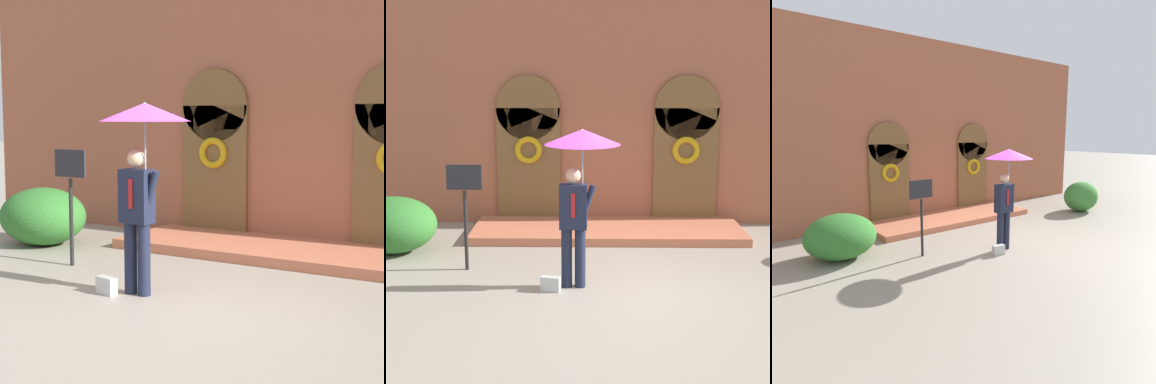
{
  "view_description": "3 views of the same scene",
  "coord_description": "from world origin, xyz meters",
  "views": [
    {
      "loc": [
        3.94,
        -6.29,
        2.19
      ],
      "look_at": [
        -0.43,
        1.11,
        1.18
      ],
      "focal_mm": 60.0,
      "sensor_mm": 36.0,
      "label": 1
    },
    {
      "loc": [
        -0.36,
        -9.07,
        3.28
      ],
      "look_at": [
        -0.55,
        1.59,
        1.14
      ],
      "focal_mm": 60.0,
      "sensor_mm": 36.0,
      "label": 2
    },
    {
      "loc": [
        -6.08,
        -5.52,
        2.71
      ],
      "look_at": [
        -0.4,
        1.81,
        1.12
      ],
      "focal_mm": 32.0,
      "sensor_mm": 36.0,
      "label": 3
    }
  ],
  "objects": [
    {
      "name": "sign_post",
      "position": [
        -2.34,
        0.84,
        1.16
      ],
      "size": [
        0.56,
        0.06,
        1.72
      ],
      "color": "black",
      "rests_on": "ground"
    },
    {
      "name": "handbag",
      "position": [
        -0.92,
        -0.14,
        0.11
      ],
      "size": [
        0.3,
        0.17,
        0.22
      ],
      "primitive_type": "cube",
      "rotation": [
        0.0,
        0.0,
        -0.2
      ],
      "color": "#B7B7B2",
      "rests_on": "ground"
    },
    {
      "name": "shrub_right",
      "position": [
        4.44,
        1.33,
        0.52
      ],
      "size": [
        1.3,
        1.08,
        1.04
      ],
      "primitive_type": "ellipsoid",
      "color": "#387A33",
      "rests_on": "ground"
    },
    {
      "name": "ground_plane",
      "position": [
        0.0,
        0.0,
        0.0
      ],
      "size": [
        80.0,
        80.0,
        0.0
      ],
      "primitive_type": "plane",
      "color": "gray"
    },
    {
      "name": "building_facade",
      "position": [
        -0.0,
        4.15,
        2.68
      ],
      "size": [
        14.0,
        2.3,
        5.6
      ],
      "color": "#9E563D",
      "rests_on": "ground"
    },
    {
      "name": "person_with_umbrella",
      "position": [
        -0.49,
        0.06,
        1.91
      ],
      "size": [
        1.1,
        1.1,
        2.36
      ],
      "color": "#191E33",
      "rests_on": "ground"
    },
    {
      "name": "shrub_left",
      "position": [
        -3.81,
        1.8,
        0.5
      ],
      "size": [
        1.54,
        1.37,
        0.99
      ],
      "primitive_type": "ellipsoid",
      "color": "#2D6B28",
      "rests_on": "ground"
    }
  ]
}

